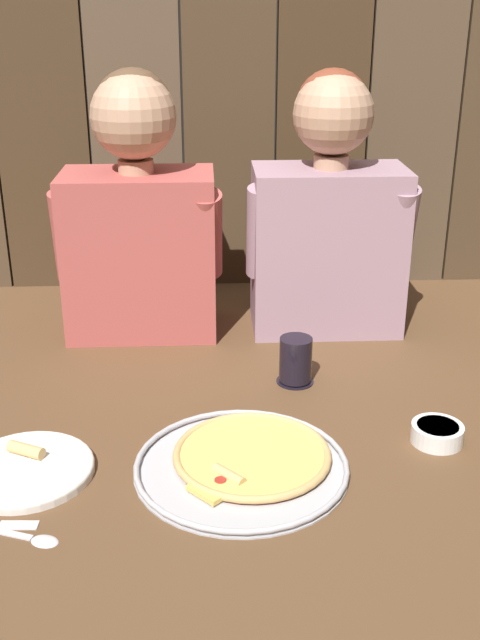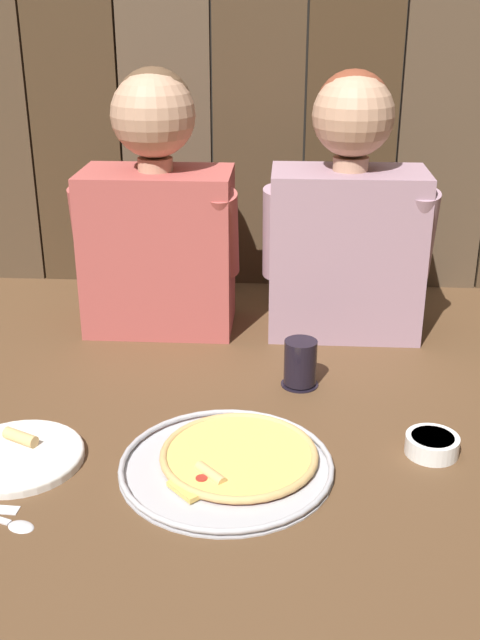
# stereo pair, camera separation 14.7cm
# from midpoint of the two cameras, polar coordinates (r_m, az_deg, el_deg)

# --- Properties ---
(ground_plane) EXTENTS (3.20, 3.20, 0.00)m
(ground_plane) POSITION_cam_midpoint_polar(r_m,az_deg,el_deg) (1.46, -2.58, -8.12)
(ground_plane) COLOR brown
(pizza_tray) EXTENTS (0.37, 0.37, 0.03)m
(pizza_tray) POSITION_cam_midpoint_polar(r_m,az_deg,el_deg) (1.35, -2.74, -10.54)
(pizza_tray) COLOR #B2B2B7
(pizza_tray) RESTS_ON ground
(dinner_plate) EXTENTS (0.23, 0.23, 0.03)m
(dinner_plate) POSITION_cam_midpoint_polar(r_m,az_deg,el_deg) (1.40, -18.60, -10.55)
(dinner_plate) COLOR white
(dinner_plate) RESTS_ON ground
(drinking_glass) EXTENTS (0.08, 0.08, 0.10)m
(drinking_glass) POSITION_cam_midpoint_polar(r_m,az_deg,el_deg) (1.60, 1.54, -3.11)
(drinking_glass) COLOR black
(drinking_glass) RESTS_ON ground
(dipping_bowl) EXTENTS (0.10, 0.10, 0.03)m
(dipping_bowl) POSITION_cam_midpoint_polar(r_m,az_deg,el_deg) (1.44, 11.63, -8.28)
(dipping_bowl) COLOR white
(dipping_bowl) RESTS_ON ground
(table_spoon) EXTENTS (0.14, 0.07, 0.01)m
(table_spoon) POSITION_cam_midpoint_polar(r_m,az_deg,el_deg) (1.25, -18.65, -15.14)
(table_spoon) COLOR silver
(table_spoon) RESTS_ON ground
(diner_left) EXTENTS (0.39, 0.21, 0.61)m
(diner_left) POSITION_cam_midpoint_polar(r_m,az_deg,el_deg) (1.81, -9.91, 7.75)
(diner_left) COLOR #AD4C47
(diner_left) RESTS_ON ground
(diner_right) EXTENTS (0.39, 0.20, 0.61)m
(diner_right) POSITION_cam_midpoint_polar(r_m,az_deg,el_deg) (1.81, 4.30, 7.88)
(diner_right) COLOR gray
(diner_right) RESTS_ON ground
(wooden_backdrop_wall) EXTENTS (2.19, 0.03, 1.23)m
(wooden_backdrop_wall) POSITION_cam_midpoint_polar(r_m,az_deg,el_deg) (2.06, -3.00, 19.09)
(wooden_backdrop_wall) COLOR #443220
(wooden_backdrop_wall) RESTS_ON ground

